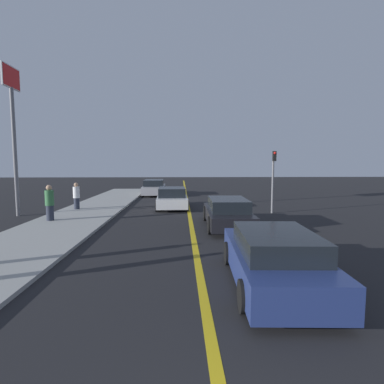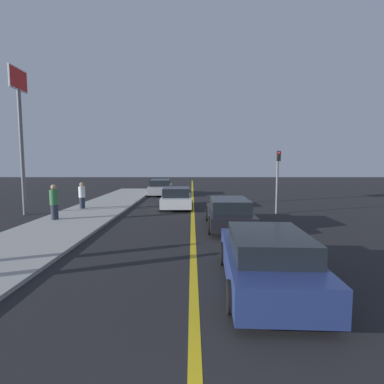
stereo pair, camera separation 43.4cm
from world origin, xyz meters
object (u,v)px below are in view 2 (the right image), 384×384
pedestrian_far_standing (53,202)px  traffic_light (276,175)px  pedestrian_by_sign (81,196)px  car_ahead_center (228,213)px  car_far_distant (175,198)px  roadside_sign (18,112)px  car_near_right_lane (265,259)px  car_parked_left_lot (160,187)px

pedestrian_far_standing → traffic_light: traffic_light is taller
pedestrian_by_sign → car_ahead_center: bearing=-30.1°
car_far_distant → roadside_sign: 9.82m
pedestrian_far_standing → car_far_distant: bearing=37.7°
car_ahead_center → car_far_distant: size_ratio=1.16×
car_near_right_lane → pedestrian_by_sign: pedestrian_by_sign is taller
pedestrian_far_standing → roadside_sign: roadside_sign is taller
car_near_right_lane → car_far_distant: bearing=105.4°
car_near_right_lane → car_parked_left_lot: car_parked_left_lot is taller
car_ahead_center → car_parked_left_lot: bearing=109.1°
car_ahead_center → pedestrian_by_sign: pedestrian_by_sign is taller
car_far_distant → traffic_light: (5.70, -2.09, 1.54)m
pedestrian_far_standing → roadside_sign: 5.57m
car_near_right_lane → pedestrian_far_standing: pedestrian_far_standing is taller
roadside_sign → car_near_right_lane: bearing=-41.4°
pedestrian_far_standing → traffic_light: size_ratio=0.48×
car_near_right_lane → car_parked_left_lot: 20.32m
car_near_right_lane → car_far_distant: car_far_distant is taller
pedestrian_far_standing → roadside_sign: size_ratio=0.22×
pedestrian_far_standing → roadside_sign: bearing=142.3°
car_far_distant → roadside_sign: size_ratio=0.51×
car_parked_left_lot → traffic_light: (7.51, -9.95, 1.51)m
traffic_light → car_parked_left_lot: bearing=127.1°
car_near_right_lane → pedestrian_far_standing: (-8.32, 7.60, 0.32)m
car_far_distant → car_parked_left_lot: (-1.81, 7.86, 0.04)m
car_ahead_center → car_far_distant: (-2.60, 5.60, -0.00)m
car_ahead_center → roadside_sign: 12.24m
car_ahead_center → traffic_light: bearing=49.5°
pedestrian_far_standing → car_ahead_center: bearing=-8.5°
pedestrian_by_sign → traffic_light: size_ratio=0.45×
pedestrian_by_sign → car_parked_left_lot: bearing=66.5°
car_ahead_center → traffic_light: size_ratio=1.32×
traffic_light → roadside_sign: 14.27m
car_far_distant → pedestrian_by_sign: 5.67m
pedestrian_far_standing → traffic_light: bearing=11.3°
car_far_distant → pedestrian_by_sign: (-5.60, -0.85, 0.26)m
car_near_right_lane → roadside_sign: roadside_sign is taller
car_parked_left_lot → roadside_sign: bearing=-123.2°
car_far_distant → car_parked_left_lot: bearing=101.3°
car_near_right_lane → pedestrian_far_standing: 11.27m
car_parked_left_lot → pedestrian_far_standing: (-3.83, -12.22, 0.29)m
car_parked_left_lot → roadside_sign: roadside_sign is taller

